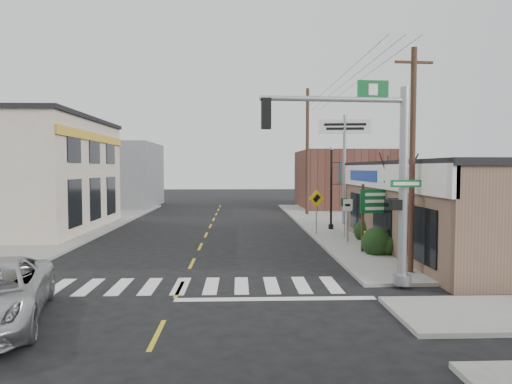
{
  "coord_description": "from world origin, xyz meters",
  "views": [
    {
      "loc": [
        1.92,
        -14.53,
        3.89
      ],
      "look_at": [
        2.7,
        6.3,
        2.8
      ],
      "focal_mm": 32.0,
      "sensor_mm": 36.0,
      "label": 1
    }
  ],
  "objects_px": {
    "utility_pole_far": "(307,150)",
    "dance_center_sign": "(345,143)",
    "bare_tree": "(399,161)",
    "traffic_signal_pole": "(380,164)",
    "utility_pole_near": "(412,158)",
    "guide_sign": "(378,208)",
    "fire_hydrant": "(365,239)",
    "lamp_post": "(332,181)"
  },
  "relations": [
    {
      "from": "traffic_signal_pole",
      "to": "dance_center_sign",
      "type": "height_order",
      "value": "dance_center_sign"
    },
    {
      "from": "guide_sign",
      "to": "bare_tree",
      "type": "relative_size",
      "value": 0.59
    },
    {
      "from": "bare_tree",
      "to": "utility_pole_far",
      "type": "relative_size",
      "value": 0.51
    },
    {
      "from": "traffic_signal_pole",
      "to": "lamp_post",
      "type": "xyz_separation_m",
      "value": [
        1.25,
        13.47,
        -0.89
      ]
    },
    {
      "from": "guide_sign",
      "to": "bare_tree",
      "type": "bearing_deg",
      "value": -8.69
    },
    {
      "from": "fire_hydrant",
      "to": "lamp_post",
      "type": "relative_size",
      "value": 0.15
    },
    {
      "from": "guide_sign",
      "to": "utility_pole_far",
      "type": "xyz_separation_m",
      "value": [
        -0.7,
        16.81,
        3.28
      ]
    },
    {
      "from": "guide_sign",
      "to": "utility_pole_far",
      "type": "distance_m",
      "value": 17.14
    },
    {
      "from": "fire_hydrant",
      "to": "dance_center_sign",
      "type": "xyz_separation_m",
      "value": [
        1.1,
        9.09,
        5.04
      ]
    },
    {
      "from": "guide_sign",
      "to": "fire_hydrant",
      "type": "distance_m",
      "value": 1.89
    },
    {
      "from": "guide_sign",
      "to": "fire_hydrant",
      "type": "bearing_deg",
      "value": 98.94
    },
    {
      "from": "lamp_post",
      "to": "dance_center_sign",
      "type": "bearing_deg",
      "value": 86.18
    },
    {
      "from": "guide_sign",
      "to": "utility_pole_far",
      "type": "bearing_deg",
      "value": 85.48
    },
    {
      "from": "traffic_signal_pole",
      "to": "bare_tree",
      "type": "bearing_deg",
      "value": 61.27
    },
    {
      "from": "utility_pole_far",
      "to": "traffic_signal_pole",
      "type": "bearing_deg",
      "value": -91.26
    },
    {
      "from": "lamp_post",
      "to": "dance_center_sign",
      "type": "distance_m",
      "value": 3.74
    },
    {
      "from": "utility_pole_far",
      "to": "guide_sign",
      "type": "bearing_deg",
      "value": -86.15
    },
    {
      "from": "fire_hydrant",
      "to": "guide_sign",
      "type": "bearing_deg",
      "value": -74.16
    },
    {
      "from": "dance_center_sign",
      "to": "bare_tree",
      "type": "bearing_deg",
      "value": -83.26
    },
    {
      "from": "fire_hydrant",
      "to": "bare_tree",
      "type": "xyz_separation_m",
      "value": [
        1.19,
        -1.09,
        3.66
      ]
    },
    {
      "from": "utility_pole_near",
      "to": "utility_pole_far",
      "type": "relative_size",
      "value": 0.79
    },
    {
      "from": "traffic_signal_pole",
      "to": "fire_hydrant",
      "type": "xyz_separation_m",
      "value": [
        1.47,
        6.86,
        -3.46
      ]
    },
    {
      "from": "traffic_signal_pole",
      "to": "guide_sign",
      "type": "xyz_separation_m",
      "value": [
        1.78,
        5.8,
        -1.93
      ]
    },
    {
      "from": "bare_tree",
      "to": "utility_pole_near",
      "type": "relative_size",
      "value": 0.65
    },
    {
      "from": "traffic_signal_pole",
      "to": "lamp_post",
      "type": "bearing_deg",
      "value": 80.76
    },
    {
      "from": "fire_hydrant",
      "to": "dance_center_sign",
      "type": "distance_m",
      "value": 10.45
    },
    {
      "from": "fire_hydrant",
      "to": "dance_center_sign",
      "type": "height_order",
      "value": "dance_center_sign"
    },
    {
      "from": "fire_hydrant",
      "to": "bare_tree",
      "type": "distance_m",
      "value": 4.0
    },
    {
      "from": "fire_hydrant",
      "to": "utility_pole_far",
      "type": "relative_size",
      "value": 0.08
    },
    {
      "from": "lamp_post",
      "to": "bare_tree",
      "type": "bearing_deg",
      "value": -55.32
    },
    {
      "from": "traffic_signal_pole",
      "to": "fire_hydrant",
      "type": "relative_size",
      "value": 8.34
    },
    {
      "from": "lamp_post",
      "to": "dance_center_sign",
      "type": "xyz_separation_m",
      "value": [
        1.32,
        2.48,
        2.47
      ]
    },
    {
      "from": "guide_sign",
      "to": "lamp_post",
      "type": "distance_m",
      "value": 7.76
    },
    {
      "from": "guide_sign",
      "to": "lamp_post",
      "type": "bearing_deg",
      "value": 86.99
    },
    {
      "from": "lamp_post",
      "to": "utility_pole_near",
      "type": "height_order",
      "value": "utility_pole_near"
    },
    {
      "from": "guide_sign",
      "to": "dance_center_sign",
      "type": "xyz_separation_m",
      "value": [
        0.8,
        10.15,
        3.51
      ]
    },
    {
      "from": "utility_pole_near",
      "to": "utility_pole_far",
      "type": "distance_m",
      "value": 20.92
    },
    {
      "from": "utility_pole_far",
      "to": "dance_center_sign",
      "type": "bearing_deg",
      "value": -75.84
    },
    {
      "from": "fire_hydrant",
      "to": "utility_pole_near",
      "type": "bearing_deg",
      "value": -87.38
    },
    {
      "from": "dance_center_sign",
      "to": "utility_pole_near",
      "type": "height_order",
      "value": "utility_pole_near"
    },
    {
      "from": "traffic_signal_pole",
      "to": "utility_pole_near",
      "type": "height_order",
      "value": "utility_pole_near"
    },
    {
      "from": "dance_center_sign",
      "to": "guide_sign",
      "type": "bearing_deg",
      "value": -88.28
    }
  ]
}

